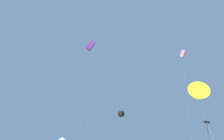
# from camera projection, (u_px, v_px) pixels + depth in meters

# --- Properties ---
(kite_black_parafoil) EXTENTS (2.56, 3.29, 6.65)m
(kite_black_parafoil) POSITION_uv_depth(u_px,v_px,m) (207.00, 122.00, 53.86)
(kite_black_parafoil) COLOR black
(kite_black_parafoil) RESTS_ON ground
(kite_purple_box) EXTENTS (2.73, 3.09, 29.09)m
(kite_purple_box) POSITION_uv_depth(u_px,v_px,m) (91.00, 46.00, 64.58)
(kite_purple_box) COLOR purple
(kite_purple_box) RESTS_ON ground
(kite_black_delta) EXTENTS (3.44, 2.97, 9.74)m
(kite_black_delta) POSITION_uv_depth(u_px,v_px,m) (121.00, 115.00, 60.43)
(kite_black_delta) COLOR black
(kite_black_delta) RESTS_ON ground
(kite_pink_box) EXTENTS (1.95, 3.16, 25.97)m
(kite_pink_box) POSITION_uv_depth(u_px,v_px,m) (183.00, 54.00, 63.04)
(kite_pink_box) COLOR pink
(kite_pink_box) RESTS_ON ground
(kite_yellow_delta) EXTENTS (3.08, 4.24, 10.03)m
(kite_yellow_delta) POSITION_uv_depth(u_px,v_px,m) (198.00, 95.00, 32.97)
(kite_yellow_delta) COLOR yellow
(kite_yellow_delta) RESTS_ON ground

